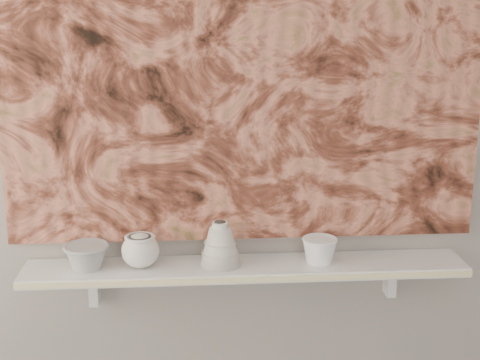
{
  "coord_description": "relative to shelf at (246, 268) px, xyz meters",
  "views": [
    {
      "loc": [
        -0.16,
        -0.47,
        1.73
      ],
      "look_at": [
        -0.02,
        1.49,
        1.21
      ],
      "focal_mm": 50.0,
      "sensor_mm": 36.0,
      "label": 1
    }
  ],
  "objects": [
    {
      "name": "wall_back",
      "position": [
        0.0,
        0.09,
        0.44
      ],
      "size": [
        3.6,
        0.0,
        3.6
      ],
      "primitive_type": "plane",
      "rotation": [
        1.57,
        0.0,
        0.0
      ],
      "color": "gray",
      "rests_on": "floor"
    },
    {
      "name": "shelf",
      "position": [
        0.0,
        0.0,
        0.0
      ],
      "size": [
        1.4,
        0.18,
        0.03
      ],
      "primitive_type": "cube",
      "color": "silver",
      "rests_on": "wall_back"
    },
    {
      "name": "shelf_stripe",
      "position": [
        0.0,
        -0.09,
        0.0
      ],
      "size": [
        1.4,
        0.01,
        0.02
      ],
      "primitive_type": "cube",
      "color": "beige",
      "rests_on": "shelf"
    },
    {
      "name": "bracket_left",
      "position": [
        -0.49,
        0.06,
        -0.07
      ],
      "size": [
        0.03,
        0.06,
        0.12
      ],
      "primitive_type": "cube",
      "color": "silver",
      "rests_on": "wall_back"
    },
    {
      "name": "bracket_right",
      "position": [
        0.49,
        0.06,
        -0.07
      ],
      "size": [
        0.03,
        0.06,
        0.12
      ],
      "primitive_type": "cube",
      "color": "silver",
      "rests_on": "wall_back"
    },
    {
      "name": "painting",
      "position": [
        0.0,
        0.08,
        0.62
      ],
      "size": [
        1.5,
        0.02,
        1.1
      ],
      "primitive_type": "cube",
      "color": "brown",
      "rests_on": "wall_back"
    },
    {
      "name": "house_motif",
      "position": [
        0.45,
        0.07,
        0.32
      ],
      "size": [
        0.09,
        0.0,
        0.08
      ],
      "primitive_type": "cube",
      "color": "black",
      "rests_on": "painting"
    },
    {
      "name": "bowl_grey",
      "position": [
        -0.5,
        0.0,
        0.06
      ],
      "size": [
        0.16,
        0.16,
        0.08
      ],
      "primitive_type": null,
      "rotation": [
        0.0,
        0.0,
        -0.11
      ],
      "color": "#A1A19E",
      "rests_on": "shelf"
    },
    {
      "name": "cup_cream",
      "position": [
        -0.33,
        0.0,
        0.07
      ],
      "size": [
        0.13,
        0.13,
        0.11
      ],
      "primitive_type": null,
      "rotation": [
        0.0,
        0.0,
        -0.07
      ],
      "color": "silver",
      "rests_on": "shelf"
    },
    {
      "name": "bell_vessel",
      "position": [
        -0.08,
        0.0,
        0.09
      ],
      "size": [
        0.17,
        0.17,
        0.14
      ],
      "primitive_type": null,
      "rotation": [
        0.0,
        0.0,
        0.4
      ],
      "color": "beige",
      "rests_on": "shelf"
    },
    {
      "name": "bowl_white",
      "position": [
        0.23,
        0.0,
        0.06
      ],
      "size": [
        0.14,
        0.14,
        0.08
      ],
      "primitive_type": null,
      "rotation": [
        0.0,
        0.0,
        0.24
      ],
      "color": "white",
      "rests_on": "shelf"
    }
  ]
}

